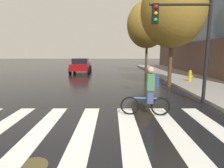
# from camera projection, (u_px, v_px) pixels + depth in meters

# --- Properties ---
(ground_plane) EXTENTS (120.00, 120.00, 0.00)m
(ground_plane) POSITION_uv_depth(u_px,v_px,m) (62.00, 129.00, 5.28)
(ground_plane) COLOR black
(crosswalk_stripes) EXTENTS (9.28, 3.86, 0.01)m
(crosswalk_stripes) POSITION_uv_depth(u_px,v_px,m) (64.00, 129.00, 5.28)
(crosswalk_stripes) COLOR silver
(crosswalk_stripes) RESTS_ON ground
(manhole_cover) EXTENTS (0.64, 0.64, 0.01)m
(manhole_cover) POSITION_uv_depth(u_px,v_px,m) (31.00, 166.00, 3.55)
(manhole_cover) COLOR #473D1E
(manhole_cover) RESTS_ON ground
(sedan_mid) EXTENTS (2.28, 4.56, 1.55)m
(sedan_mid) POSITION_uv_depth(u_px,v_px,m) (81.00, 65.00, 20.03)
(sedan_mid) COLOR maroon
(sedan_mid) RESTS_ON ground
(cyclist) EXTENTS (1.71, 0.38, 1.69)m
(cyclist) POSITION_uv_depth(u_px,v_px,m) (150.00, 92.00, 6.28)
(cyclist) COLOR black
(cyclist) RESTS_ON ground
(traffic_light_near) EXTENTS (2.47, 0.28, 4.20)m
(traffic_light_near) POSITION_uv_depth(u_px,v_px,m) (188.00, 35.00, 7.35)
(traffic_light_near) COLOR black
(traffic_light_near) RESTS_ON ground
(fire_hydrant) EXTENTS (0.33, 0.22, 0.78)m
(fire_hydrant) POSITION_uv_depth(u_px,v_px,m) (190.00, 76.00, 13.02)
(fire_hydrant) COLOR gold
(fire_hydrant) RESTS_ON sidewalk
(street_tree_near) EXTENTS (3.88, 3.88, 6.90)m
(street_tree_near) POSITION_uv_depth(u_px,v_px,m) (173.00, 10.00, 11.10)
(street_tree_near) COLOR #4C3823
(street_tree_near) RESTS_ON ground
(street_tree_mid) EXTENTS (4.11, 4.11, 7.31)m
(street_tree_mid) POSITION_uv_depth(u_px,v_px,m) (148.00, 25.00, 18.64)
(street_tree_mid) COLOR #4C3823
(street_tree_mid) RESTS_ON ground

